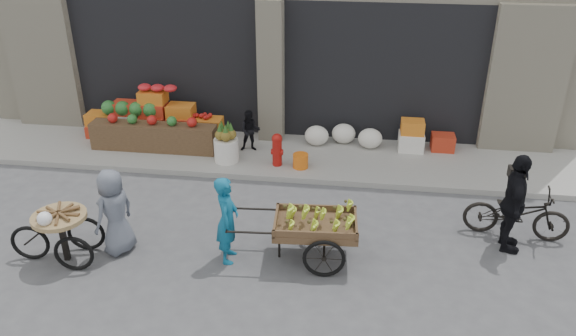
# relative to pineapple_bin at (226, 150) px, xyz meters

# --- Properties ---
(ground) EXTENTS (80.00, 80.00, 0.00)m
(ground) POSITION_rel_pineapple_bin_xyz_m (0.75, -3.60, -0.37)
(ground) COLOR #424244
(ground) RESTS_ON ground
(sidewalk) EXTENTS (18.00, 2.20, 0.12)m
(sidewalk) POSITION_rel_pineapple_bin_xyz_m (0.75, 0.50, -0.31)
(sidewalk) COLOR gray
(sidewalk) RESTS_ON ground
(fruit_display) EXTENTS (3.10, 1.12, 1.24)m
(fruit_display) POSITION_rel_pineapple_bin_xyz_m (-1.73, 0.78, 0.30)
(fruit_display) COLOR #B32E18
(fruit_display) RESTS_ON sidewalk
(pineapple_bin) EXTENTS (0.52, 0.52, 0.50)m
(pineapple_bin) POSITION_rel_pineapple_bin_xyz_m (0.00, 0.00, 0.00)
(pineapple_bin) COLOR silver
(pineapple_bin) RESTS_ON sidewalk
(fire_hydrant) EXTENTS (0.22, 0.22, 0.71)m
(fire_hydrant) POSITION_rel_pineapple_bin_xyz_m (1.10, -0.05, 0.13)
(fire_hydrant) COLOR #A5140F
(fire_hydrant) RESTS_ON sidewalk
(orange_bucket) EXTENTS (0.32, 0.32, 0.30)m
(orange_bucket) POSITION_rel_pineapple_bin_xyz_m (1.60, -0.10, -0.10)
(orange_bucket) COLOR orange
(orange_bucket) RESTS_ON sidewalk
(right_bay_goods) EXTENTS (3.35, 0.60, 0.70)m
(right_bay_goods) POSITION_rel_pineapple_bin_xyz_m (3.36, 1.10, 0.04)
(right_bay_goods) COLOR silver
(right_bay_goods) RESTS_ON sidewalk
(seated_person) EXTENTS (0.51, 0.43, 0.93)m
(seated_person) POSITION_rel_pineapple_bin_xyz_m (0.40, 0.60, 0.21)
(seated_person) COLOR black
(seated_person) RESTS_ON sidewalk
(banana_cart) EXTENTS (2.28, 1.06, 0.93)m
(banana_cart) POSITION_rel_pineapple_bin_xyz_m (2.14, -3.09, 0.31)
(banana_cart) COLOR brown
(banana_cart) RESTS_ON ground
(vendor_woman) EXTENTS (0.39, 0.56, 1.47)m
(vendor_woman) POSITION_rel_pineapple_bin_xyz_m (0.82, -3.28, 0.36)
(vendor_woman) COLOR #105B7F
(vendor_woman) RESTS_ON ground
(tricycle_cart) EXTENTS (1.45, 0.93, 0.95)m
(tricycle_cart) POSITION_rel_pineapple_bin_xyz_m (-1.77, -3.66, 0.20)
(tricycle_cart) COLOR #9E7F51
(tricycle_cart) RESTS_ON ground
(vendor_grey) EXTENTS (0.73, 0.85, 1.47)m
(vendor_grey) POSITION_rel_pineapple_bin_xyz_m (-1.02, -3.30, 0.37)
(vendor_grey) COLOR slate
(vendor_grey) RESTS_ON ground
(bicycle) EXTENTS (1.78, 0.80, 0.90)m
(bicycle) POSITION_rel_pineapple_bin_xyz_m (5.49, -1.97, 0.08)
(bicycle) COLOR black
(bicycle) RESTS_ON ground
(cyclist) EXTENTS (0.53, 1.04, 1.70)m
(cyclist) POSITION_rel_pineapple_bin_xyz_m (5.29, -2.37, 0.48)
(cyclist) COLOR black
(cyclist) RESTS_ON ground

